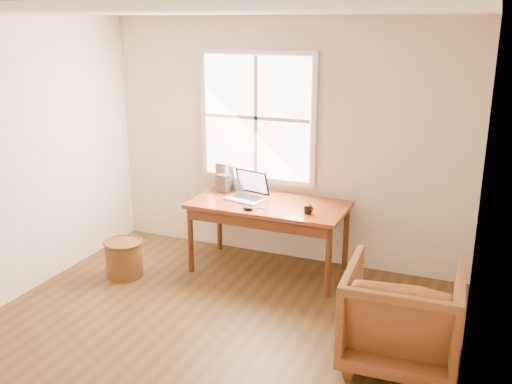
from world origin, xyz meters
TOP-DOWN VIEW (x-y plane):
  - room_shell at (-0.02, 0.16)m, footprint 4.04×4.54m
  - desk at (0.00, 1.80)m, footprint 1.60×0.80m
  - armchair at (1.55, 0.61)m, footprint 0.89×0.91m
  - wicker_stool at (-1.33, 1.10)m, footprint 0.45×0.45m
  - laptop at (-0.26, 1.80)m, footprint 0.50×0.51m
  - mouse at (-0.10, 1.50)m, footprint 0.13×0.10m
  - coffee_mug at (0.47, 1.64)m, footprint 0.09×0.09m
  - cd_stack_a at (-0.60, 2.14)m, footprint 0.15×0.13m
  - cd_stack_b at (-0.59, 1.97)m, footprint 0.15×0.14m
  - cd_stack_c at (-0.64, 2.07)m, footprint 0.15×0.14m
  - cd_stack_d at (-0.43, 2.08)m, footprint 0.17×0.16m

SIDE VIEW (x-z plane):
  - wicker_stool at x=-1.33m, z-range 0.00..0.37m
  - armchair at x=1.55m, z-range 0.00..0.80m
  - desk at x=0.00m, z-range 0.71..0.75m
  - mouse at x=-0.10m, z-range 0.75..0.79m
  - coffee_mug at x=0.47m, z-range 0.75..0.83m
  - cd_stack_d at x=-0.43m, z-range 0.75..0.92m
  - cd_stack_b at x=-0.59m, z-range 0.75..0.95m
  - cd_stack_a at x=-0.60m, z-range 0.75..1.02m
  - cd_stack_c at x=-0.64m, z-range 0.75..1.05m
  - laptop at x=-0.26m, z-range 0.75..1.06m
  - room_shell at x=-0.02m, z-range 0.00..2.64m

